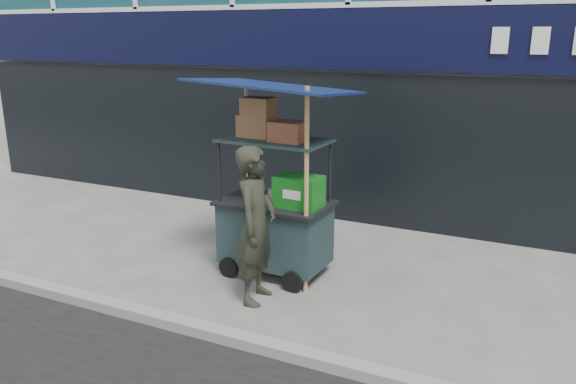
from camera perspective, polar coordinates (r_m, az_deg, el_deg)
The scene contains 4 objects.
ground at distance 6.16m, azimuth -7.23°, elevation -13.46°, with size 80.00×80.00×0.00m, color #5E5E5A.
curb at distance 5.98m, azimuth -8.31°, elevation -13.78°, with size 80.00×0.18×0.12m, color gray.
vendor_cart at distance 7.04m, azimuth -1.22°, elevation -1.69°, with size 1.91×1.39×2.50m.
vendor_man at distance 6.34m, azimuth -3.28°, elevation -3.40°, with size 0.66×0.44×1.82m, color #26291E.
Camera 1 is at (2.95, -4.49, 3.01)m, focal length 35.00 mm.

